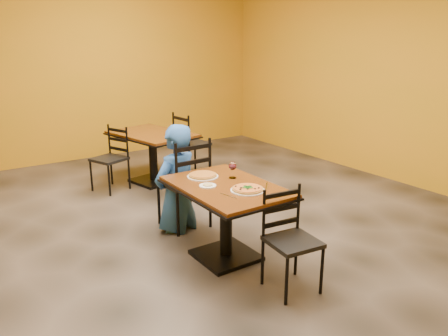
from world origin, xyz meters
TOP-DOWN VIEW (x-y plane):
  - floor at (0.00, 0.00)m, footprint 7.00×8.00m
  - wall_back at (0.00, 4.00)m, footprint 7.00×0.01m
  - wall_right at (3.50, 0.00)m, footprint 0.01×8.00m
  - table_main at (0.00, -0.50)m, footprint 0.83×1.23m
  - table_second at (0.45, 2.08)m, footprint 1.10×1.42m
  - chair_main_near at (0.14, -1.28)m, footprint 0.44×0.44m
  - chair_main_far at (0.04, 0.41)m, footprint 0.49×0.49m
  - chair_second_left at (-0.22, 2.08)m, footprint 0.53×0.53m
  - chair_second_right at (1.12, 2.08)m, footprint 0.49×0.49m
  - diner at (-0.06, 0.39)m, footprint 0.69×0.55m
  - plate_main at (0.07, -0.74)m, footprint 0.31×0.31m
  - pizza_main at (0.07, -0.74)m, footprint 0.28×0.28m
  - plate_far at (-0.05, -0.16)m, footprint 0.31×0.31m
  - pizza_far at (-0.05, -0.16)m, footprint 0.28×0.28m
  - side_plate at (-0.16, -0.43)m, footprint 0.16×0.16m
  - dip at (-0.16, -0.43)m, footprint 0.09×0.09m
  - wine_glass at (0.18, -0.35)m, footprint 0.08×0.08m
  - fork at (-0.15, -0.76)m, footprint 0.06×0.19m
  - knife at (0.29, -0.74)m, footprint 0.15×0.17m

SIDE VIEW (x-z plane):
  - floor at x=0.00m, z-range -0.01..0.01m
  - chair_main_near at x=0.14m, z-range 0.00..0.87m
  - chair_second_left at x=-0.22m, z-range 0.00..0.90m
  - chair_second_right at x=1.12m, z-range 0.00..0.99m
  - chair_main_far at x=0.04m, z-range 0.00..1.04m
  - table_main at x=0.00m, z-range 0.18..0.93m
  - table_second at x=0.45m, z-range 0.18..0.93m
  - diner at x=-0.06m, z-range 0.00..1.20m
  - fork at x=-0.15m, z-range 0.75..0.75m
  - knife at x=0.29m, z-range 0.75..0.75m
  - plate_main at x=0.07m, z-range 0.75..0.76m
  - plate_far at x=-0.05m, z-range 0.75..0.76m
  - side_plate at x=-0.16m, z-range 0.75..0.76m
  - dip at x=-0.16m, z-range 0.76..0.77m
  - pizza_main at x=0.07m, z-range 0.76..0.78m
  - pizza_far at x=-0.05m, z-range 0.76..0.78m
  - wine_glass at x=0.18m, z-range 0.75..0.93m
  - wall_back at x=0.00m, z-range 0.00..3.00m
  - wall_right at x=3.50m, z-range 0.00..3.00m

